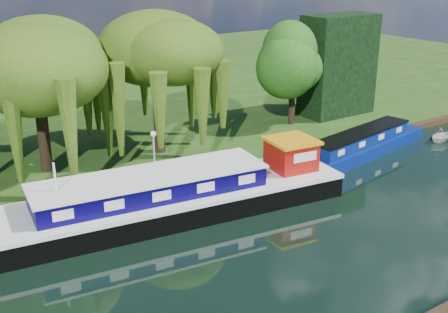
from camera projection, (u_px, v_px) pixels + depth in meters
ground at (250, 251)px, 25.90m from camera, size 120.00×120.00×0.00m
far_bank at (35, 98)px, 52.38m from camera, size 120.00×52.00×0.45m
dutch_barge at (174, 197)px, 29.26m from camera, size 19.50×6.60×4.04m
narrowboat at (360, 147)px, 37.81m from camera, size 13.30×4.40×1.91m
white_cruiser at (440, 142)px, 40.98m from camera, size 2.40×2.12×1.18m
willow_left at (36, 68)px, 32.25m from camera, size 7.23×7.23×8.66m
willow_right at (156, 62)px, 35.55m from camera, size 6.78×6.78×8.26m
tree_far_right at (293, 64)px, 42.15m from camera, size 4.15×4.15×6.79m
conifer_hedge at (338, 65)px, 45.25m from camera, size 6.00×3.00×8.00m
lamppost at (154, 140)px, 33.53m from camera, size 0.36×0.36×2.56m
mooring_posts at (156, 178)px, 31.87m from camera, size 19.16×0.16×1.00m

